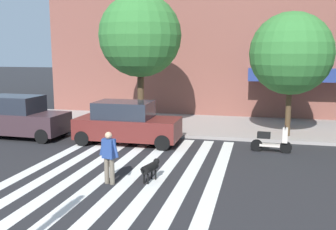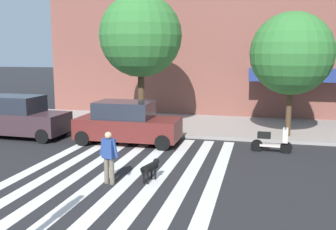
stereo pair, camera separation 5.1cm
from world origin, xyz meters
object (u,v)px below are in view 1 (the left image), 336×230
Objects in this scene: parked_car_near_curb at (17,117)px; street_tree_middle at (291,54)px; parked_scooter at (271,141)px; dog_on_leash at (151,168)px; street_tree_nearest at (140,36)px; parked_car_behind_first at (127,123)px; pedestrian_dog_walker at (109,155)px.

street_tree_middle reaches higher than parked_car_near_curb.
street_tree_middle is (12.52, 2.55, 3.00)m from parked_car_near_curb.
parked_scooter is 4.45m from street_tree_middle.
parked_scooter is 1.53× the size of dog_on_leash.
parked_scooter is (11.73, -0.12, -0.47)m from parked_car_near_curb.
parked_car_near_curb is 0.83× the size of street_tree_middle.
street_tree_nearest is at bearing 109.57° from dog_on_leash.
street_tree_middle is (6.99, 2.55, 3.04)m from parked_car_behind_first.
dog_on_leash is at bearing -129.79° from parked_scooter.
parked_scooter is 5.91m from dog_on_leash.
parked_car_behind_first is 0.68× the size of street_tree_nearest.
pedestrian_dog_walker is (1.49, -8.00, -3.89)m from street_tree_nearest.
street_tree_middle is at bearing 11.52° from parked_car_near_curb.
street_tree_nearest is at bearing 155.45° from parked_scooter.
parked_scooter is 8.30m from street_tree_nearest.
parked_scooter is at bearing -106.44° from street_tree_middle.
parked_car_near_curb is 7.14m from street_tree_nearest.
parked_car_behind_first is 8.04m from street_tree_middle.
parked_scooter is at bearing 45.62° from pedestrian_dog_walker.
street_tree_middle is (0.79, 2.67, 3.47)m from parked_scooter.
street_tree_middle reaches higher than parked_scooter.
parked_car_near_curb is 2.88× the size of pedestrian_dog_walker.
pedestrian_dog_walker reaches higher than dog_on_leash.
pedestrian_dog_walker reaches higher than parked_scooter.
parked_car_near_curb is 5.53m from parked_car_behind_first.
street_tree_nearest is (5.29, 2.83, 3.87)m from parked_car_near_curb.
parked_car_behind_first is at bearing 178.95° from parked_scooter.
parked_scooter is 1.00× the size of pedestrian_dog_walker.
pedestrian_dog_walker is at bearing -79.49° from street_tree_nearest.
dog_on_leash is (2.42, -4.65, -0.46)m from parked_car_behind_first.
street_tree_nearest reaches higher than street_tree_middle.
street_tree_nearest is at bearing 94.74° from parked_car_behind_first.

